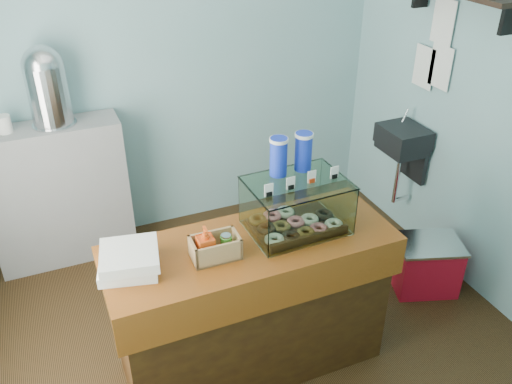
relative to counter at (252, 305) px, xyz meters
name	(u,v)px	position (x,y,z in m)	size (l,w,h in m)	color
ground	(237,333)	(0.00, 0.25, -0.46)	(3.50, 3.50, 0.00)	black
room_shell	(235,83)	(0.03, 0.26, 1.25)	(3.54, 3.04, 2.82)	#7BB0B4
counter	(252,305)	(0.00, 0.00, 0.00)	(1.60, 0.60, 0.90)	#3D240B
back_shelf	(59,194)	(-0.90, 1.57, 0.09)	(1.00, 0.32, 1.10)	gray
display_case	(294,200)	(0.28, 0.07, 0.61)	(0.54, 0.41, 0.51)	#351D0F
condiment_crate	(213,246)	(-0.23, -0.04, 0.51)	(0.25, 0.16, 0.20)	tan
pastry_boxes	(129,260)	(-0.65, 0.04, 0.50)	(0.35, 0.35, 0.11)	white
coffee_urn	(46,84)	(-0.83, 1.59, 0.93)	(0.30, 0.30, 0.56)	silver
red_cooler	(426,265)	(1.42, 0.16, -0.26)	(0.53, 0.47, 0.39)	red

